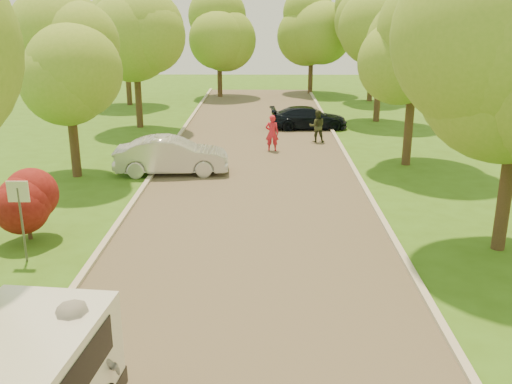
# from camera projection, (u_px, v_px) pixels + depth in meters

# --- Properties ---
(ground) EXTENTS (100.00, 100.00, 0.00)m
(ground) POSITION_uv_depth(u_px,v_px,m) (244.00, 349.00, 10.97)
(ground) COLOR #355F16
(ground) RESTS_ON ground
(road) EXTENTS (8.00, 60.00, 0.01)m
(road) POSITION_uv_depth(u_px,v_px,m) (252.00, 211.00, 18.59)
(road) COLOR #4C4438
(road) RESTS_ON ground
(curb_left) EXTENTS (0.18, 60.00, 0.12)m
(curb_left) POSITION_uv_depth(u_px,v_px,m) (129.00, 208.00, 18.63)
(curb_left) COLOR #B2AD9E
(curb_left) RESTS_ON ground
(curb_right) EXTENTS (0.18, 60.00, 0.12)m
(curb_right) POSITION_uv_depth(u_px,v_px,m) (377.00, 210.00, 18.52)
(curb_right) COLOR #B2AD9E
(curb_right) RESTS_ON ground
(street_sign) EXTENTS (0.55, 0.06, 2.17)m
(street_sign) POSITION_uv_depth(u_px,v_px,m) (20.00, 204.00, 14.39)
(street_sign) COLOR #59595E
(street_sign) RESTS_ON ground
(red_shrub) EXTENTS (1.70, 1.70, 1.95)m
(red_shrub) POSITION_uv_depth(u_px,v_px,m) (26.00, 203.00, 15.97)
(red_shrub) COLOR #382619
(red_shrub) RESTS_ON ground
(tree_l_midb) EXTENTS (4.30, 4.20, 6.62)m
(tree_l_midb) POSITION_uv_depth(u_px,v_px,m) (71.00, 57.00, 21.11)
(tree_l_midb) COLOR #382619
(tree_l_midb) RESTS_ON ground
(tree_l_far) EXTENTS (4.92, 4.80, 7.79)m
(tree_l_far) POSITION_uv_depth(u_px,v_px,m) (138.00, 26.00, 30.37)
(tree_l_far) COLOR #382619
(tree_l_far) RESTS_ON ground
(tree_r_midb) EXTENTS (4.51, 4.40, 7.01)m
(tree_r_midb) POSITION_uv_depth(u_px,v_px,m) (420.00, 46.00, 22.74)
(tree_r_midb) COLOR #382619
(tree_r_midb) RESTS_ON ground
(tree_r_far) EXTENTS (5.33, 5.20, 8.34)m
(tree_r_far) POSITION_uv_depth(u_px,v_px,m) (387.00, 18.00, 31.97)
(tree_r_far) COLOR #382619
(tree_r_far) RESTS_ON ground
(tree_bg_a) EXTENTS (5.12, 5.00, 7.72)m
(tree_bg_a) POSITION_uv_depth(u_px,v_px,m) (128.00, 25.00, 38.07)
(tree_bg_a) COLOR #382619
(tree_bg_a) RESTS_ON ground
(tree_bg_b) EXTENTS (5.12, 5.00, 7.95)m
(tree_bg_b) POSITION_uv_depth(u_px,v_px,m) (377.00, 21.00, 39.67)
(tree_bg_b) COLOR #382619
(tree_bg_b) RESTS_ON ground
(tree_bg_c) EXTENTS (4.92, 4.80, 7.33)m
(tree_bg_c) POSITION_uv_depth(u_px,v_px,m) (222.00, 28.00, 41.89)
(tree_bg_c) COLOR #382619
(tree_bg_c) RESTS_ON ground
(tree_bg_d) EXTENTS (5.12, 5.00, 7.72)m
(tree_bg_d) POSITION_uv_depth(u_px,v_px,m) (315.00, 24.00, 43.61)
(tree_bg_d) COLOR #382619
(tree_bg_d) RESTS_ON ground
(silver_sedan) EXTENTS (4.58, 1.88, 1.47)m
(silver_sedan) POSITION_uv_depth(u_px,v_px,m) (172.00, 156.00, 22.65)
(silver_sedan) COLOR #BCBCC1
(silver_sedan) RESTS_ON ground
(dark_sedan) EXTENTS (4.34, 2.00, 1.23)m
(dark_sedan) POSITION_uv_depth(u_px,v_px,m) (309.00, 118.00, 31.40)
(dark_sedan) COLOR black
(dark_sedan) RESTS_ON ground
(skateboarder) EXTENTS (1.33, 0.86, 1.94)m
(skateboarder) POSITION_uv_depth(u_px,v_px,m) (77.00, 359.00, 8.80)
(skateboarder) COLOR slate
(skateboarder) RESTS_ON longboard
(person_striped) EXTENTS (0.65, 0.45, 1.69)m
(person_striped) POSITION_uv_depth(u_px,v_px,m) (272.00, 133.00, 26.32)
(person_striped) COLOR red
(person_striped) RESTS_ON ground
(person_olive) EXTENTS (0.79, 0.62, 1.61)m
(person_olive) POSITION_uv_depth(u_px,v_px,m) (317.00, 126.00, 28.09)
(person_olive) COLOR #2E341F
(person_olive) RESTS_ON ground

